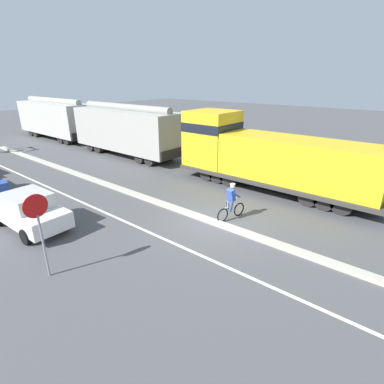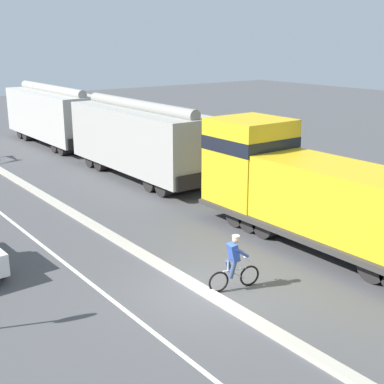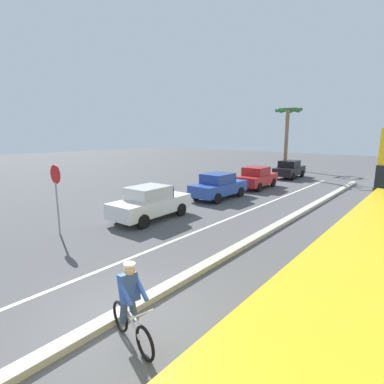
# 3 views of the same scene
# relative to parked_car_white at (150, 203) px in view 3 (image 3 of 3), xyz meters

# --- Properties ---
(ground_plane) EXTENTS (120.00, 120.00, 0.00)m
(ground_plane) POSITION_rel_parked_car_white_xyz_m (5.33, -6.00, -0.82)
(ground_plane) COLOR #4C4C4F
(median_curb) EXTENTS (0.36, 36.00, 0.16)m
(median_curb) POSITION_rel_parked_car_white_xyz_m (5.33, 0.00, -0.74)
(median_curb) COLOR #B2AD9E
(median_curb) RESTS_ON ground
(lane_stripe) EXTENTS (0.14, 36.00, 0.01)m
(lane_stripe) POSITION_rel_parked_car_white_xyz_m (2.93, 0.00, -0.81)
(lane_stripe) COLOR silver
(lane_stripe) RESTS_ON ground
(parked_car_white) EXTENTS (1.96, 4.26, 1.62)m
(parked_car_white) POSITION_rel_parked_car_white_xyz_m (0.00, 0.00, 0.00)
(parked_car_white) COLOR silver
(parked_car_white) RESTS_ON ground
(parked_car_blue) EXTENTS (1.89, 4.23, 1.62)m
(parked_car_blue) POSITION_rel_parked_car_white_xyz_m (-0.09, 5.96, 0.00)
(parked_car_blue) COLOR #28479E
(parked_car_blue) RESTS_ON ground
(parked_car_red) EXTENTS (1.98, 4.27, 1.62)m
(parked_car_red) POSITION_rel_parked_car_white_xyz_m (0.03, 10.85, 0.00)
(parked_car_red) COLOR red
(parked_car_red) RESTS_ON ground
(parked_car_black) EXTENTS (1.97, 4.27, 1.62)m
(parked_car_black) POSITION_rel_parked_car_white_xyz_m (-0.08, 17.59, 0.00)
(parked_car_black) COLOR black
(parked_car_black) RESTS_ON ground
(cyclist) EXTENTS (1.68, 0.56, 1.71)m
(cyclist) POSITION_rel_parked_car_white_xyz_m (6.22, -6.29, 0.00)
(cyclist) COLOR black
(cyclist) RESTS_ON ground
(stop_sign) EXTENTS (0.76, 0.08, 2.88)m
(stop_sign) POSITION_rel_parked_car_white_xyz_m (-1.19, -3.94, 1.21)
(stop_sign) COLOR gray
(stop_sign) RESTS_ON ground
(palm_tree_near) EXTENTS (2.75, 2.78, 6.97)m
(palm_tree_near) POSITION_rel_parked_car_white_xyz_m (-3.24, 24.16, 4.37)
(palm_tree_near) COLOR #846647
(palm_tree_near) RESTS_ON ground
(palm_tree_far) EXTENTS (2.53, 2.72, 6.61)m
(palm_tree_far) POSITION_rel_parked_car_white_xyz_m (-0.94, 18.54, 4.00)
(palm_tree_far) COLOR #846647
(palm_tree_far) RESTS_ON ground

